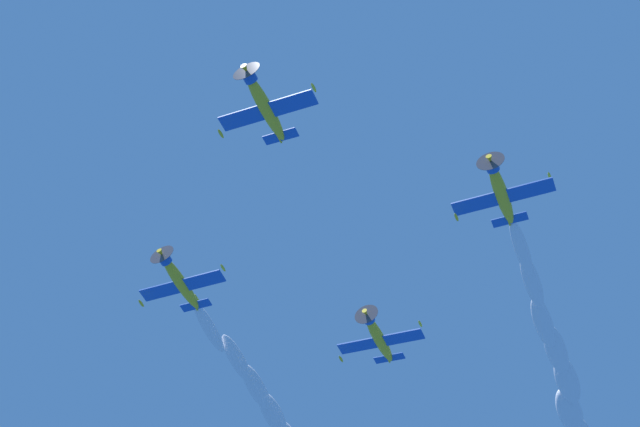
{
  "coord_description": "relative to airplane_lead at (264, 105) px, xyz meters",
  "views": [
    {
      "loc": [
        -25.33,
        -24.03,
        2.06
      ],
      "look_at": [
        5.27,
        -1.61,
        63.37
      ],
      "focal_mm": 43.72,
      "sensor_mm": 36.0,
      "label": 1
    }
  ],
  "objects": [
    {
      "name": "airplane_lead",
      "position": [
        0.0,
        0.0,
        0.0
      ],
      "size": [
        8.16,
        9.02,
        3.43
      ],
      "color": "gold"
    },
    {
      "name": "airplane_left_wingman",
      "position": [
        18.33,
        -12.31,
        -1.79
      ],
      "size": [
        8.18,
        9.09,
        3.28
      ],
      "color": "gold"
    },
    {
      "name": "airplane_right_wingman",
      "position": [
        9.54,
        18.07,
        -0.4
      ],
      "size": [
        8.19,
        9.1,
        2.94
      ],
      "color": "gold"
    },
    {
      "name": "airplane_slot_tail",
      "position": [
        26.83,
        6.37,
        -0.53
      ],
      "size": [
        8.18,
        9.06,
        3.27
      ],
      "color": "gold"
    }
  ]
}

